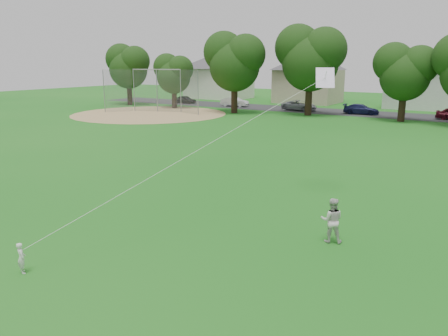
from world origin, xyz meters
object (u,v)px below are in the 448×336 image
Objects in this scene: older_boy at (332,220)px; kite at (205,146)px; toddler at (21,258)px; baseball_backstop at (155,91)px.

older_boy is 5.12m from kite.
baseball_backstop is at bearing -33.66° from toddler.
older_boy is 0.14× the size of baseball_backstop.
kite is 38.68m from baseball_backstop.
baseball_backstop is (-31.41, 26.92, 1.77)m from older_boy.
toddler is 0.07× the size of kite.
toddler is 0.60× the size of older_boy.
baseball_backstop reaches higher than toddler.
older_boy is at bearing 11.20° from kite.
toddler is at bearing -53.93° from baseball_backstop.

